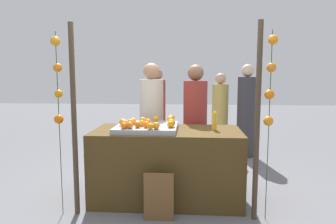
% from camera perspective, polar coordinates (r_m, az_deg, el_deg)
% --- Properties ---
extents(ground_plane, '(24.00, 24.00, 0.00)m').
position_cam_1_polar(ground_plane, '(4.03, -0.16, -15.56)').
color(ground_plane, slate).
extents(stall_counter, '(1.78, 0.87, 0.87)m').
position_cam_1_polar(stall_counter, '(3.88, -0.16, -9.62)').
color(stall_counter, '#4C3819').
rests_on(stall_counter, ground_plane).
extents(orange_tray, '(0.73, 0.71, 0.06)m').
position_cam_1_polar(orange_tray, '(3.78, -3.90, -2.85)').
color(orange_tray, '#9EA0A5').
rests_on(orange_tray, stall_counter).
extents(orange_0, '(0.08, 0.08, 0.08)m').
position_cam_1_polar(orange_0, '(3.57, 0.48, -2.25)').
color(orange_0, orange).
rests_on(orange_0, orange_tray).
extents(orange_1, '(0.07, 0.07, 0.07)m').
position_cam_1_polar(orange_1, '(3.86, -6.42, -1.65)').
color(orange_1, orange).
rests_on(orange_1, orange_tray).
extents(orange_2, '(0.09, 0.09, 0.09)m').
position_cam_1_polar(orange_2, '(3.63, -7.94, -2.10)').
color(orange_2, orange).
rests_on(orange_2, orange_tray).
extents(orange_3, '(0.08, 0.08, 0.08)m').
position_cam_1_polar(orange_3, '(3.76, -6.89, -1.88)').
color(orange_3, orange).
rests_on(orange_3, orange_tray).
extents(orange_4, '(0.09, 0.09, 0.09)m').
position_cam_1_polar(orange_4, '(3.86, -4.61, -1.56)').
color(orange_4, orange).
rests_on(orange_4, orange_tray).
extents(orange_5, '(0.08, 0.08, 0.08)m').
position_cam_1_polar(orange_5, '(3.58, -3.98, -2.31)').
color(orange_5, orange).
rests_on(orange_5, orange_tray).
extents(orange_6, '(0.07, 0.07, 0.07)m').
position_cam_1_polar(orange_6, '(3.47, -3.26, -2.61)').
color(orange_6, orange).
rests_on(orange_6, orange_tray).
extents(orange_7, '(0.08, 0.08, 0.08)m').
position_cam_1_polar(orange_7, '(4.02, -2.25, -1.26)').
color(orange_7, orange).
rests_on(orange_7, orange_tray).
extents(orange_8, '(0.08, 0.08, 0.08)m').
position_cam_1_polar(orange_8, '(3.76, -8.30, -1.84)').
color(orange_8, orange).
rests_on(orange_8, orange_tray).
extents(orange_9, '(0.08, 0.08, 0.08)m').
position_cam_1_polar(orange_9, '(3.48, -2.18, -2.49)').
color(orange_9, orange).
rests_on(orange_9, orange_tray).
extents(orange_10, '(0.07, 0.07, 0.07)m').
position_cam_1_polar(orange_10, '(3.54, -8.07, -2.48)').
color(orange_10, orange).
rests_on(orange_10, orange_tray).
extents(orange_11, '(0.08, 0.08, 0.08)m').
position_cam_1_polar(orange_11, '(3.59, -5.57, -2.29)').
color(orange_11, orange).
rests_on(orange_11, orange_tray).
extents(orange_12, '(0.08, 0.08, 0.08)m').
position_cam_1_polar(orange_12, '(3.78, -3.69, -1.79)').
color(orange_12, orange).
rests_on(orange_12, orange_tray).
extents(orange_13, '(0.09, 0.09, 0.09)m').
position_cam_1_polar(orange_13, '(3.66, 0.63, -1.96)').
color(orange_13, orange).
rests_on(orange_13, orange_tray).
extents(orange_14, '(0.07, 0.07, 0.07)m').
position_cam_1_polar(orange_14, '(3.69, -4.82, -2.05)').
color(orange_14, orange).
rests_on(orange_14, orange_tray).
extents(orange_15, '(0.09, 0.09, 0.09)m').
position_cam_1_polar(orange_15, '(3.94, 0.42, -1.35)').
color(orange_15, orange).
rests_on(orange_15, orange_tray).
extents(orange_16, '(0.08, 0.08, 0.08)m').
position_cam_1_polar(orange_16, '(3.54, -7.00, -2.41)').
color(orange_16, orange).
rests_on(orange_16, orange_tray).
extents(orange_17, '(0.09, 0.09, 0.09)m').
position_cam_1_polar(orange_17, '(4.03, 0.60, -1.15)').
color(orange_17, orange).
rests_on(orange_17, orange_tray).
extents(juice_bottle, '(0.06, 0.06, 0.23)m').
position_cam_1_polar(juice_bottle, '(3.79, 8.48, -1.68)').
color(juice_bottle, gold).
rests_on(juice_bottle, stall_counter).
extents(chalkboard_sign, '(0.32, 0.03, 0.53)m').
position_cam_1_polar(chalkboard_sign, '(3.40, -1.71, -15.36)').
color(chalkboard_sign, brown).
rests_on(chalkboard_sign, ground_plane).
extents(vendor_left, '(0.34, 0.34, 1.70)m').
position_cam_1_polar(vendor_left, '(4.50, -3.01, -2.66)').
color(vendor_left, beige).
rests_on(vendor_left, ground_plane).
extents(vendor_right, '(0.34, 0.34, 1.67)m').
position_cam_1_polar(vendor_right, '(4.46, 4.97, -2.93)').
color(vendor_right, maroon).
rests_on(vendor_right, ground_plane).
extents(crowd_person_0, '(0.33, 0.33, 1.65)m').
position_cam_1_polar(crowd_person_0, '(6.39, -1.94, 0.00)').
color(crowd_person_0, maroon).
rests_on(crowd_person_0, ground_plane).
extents(crowd_person_1, '(0.31, 0.31, 1.56)m').
position_cam_1_polar(crowd_person_1, '(6.13, 9.47, -0.78)').
color(crowd_person_1, tan).
rests_on(crowd_person_1, ground_plane).
extents(crowd_person_2, '(0.34, 0.34, 1.72)m').
position_cam_1_polar(crowd_person_2, '(5.98, 14.16, -0.36)').
color(crowd_person_2, '#333338').
rests_on(crowd_person_2, ground_plane).
extents(canopy_post_left, '(0.06, 0.06, 2.08)m').
position_cam_1_polar(canopy_post_left, '(3.50, -16.81, -1.59)').
color(canopy_post_left, '#473828').
rests_on(canopy_post_left, ground_plane).
extents(canopy_post_right, '(0.06, 0.06, 2.08)m').
position_cam_1_polar(canopy_post_right, '(3.35, 16.03, -1.95)').
color(canopy_post_right, '#473828').
rests_on(canopy_post_right, ground_plane).
extents(garland_strand_left, '(0.11, 0.10, 1.98)m').
position_cam_1_polar(garland_strand_left, '(3.48, -19.58, 5.36)').
color(garland_strand_left, '#2D4C23').
rests_on(garland_strand_left, ground_plane).
extents(garland_strand_right, '(0.11, 0.11, 1.98)m').
position_cam_1_polar(garland_strand_right, '(3.33, 18.24, 4.88)').
color(garland_strand_right, '#2D4C23').
rests_on(garland_strand_right, ground_plane).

